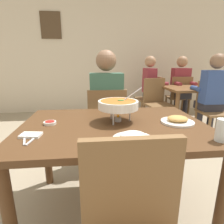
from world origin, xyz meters
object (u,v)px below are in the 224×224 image
(dining_table_main, at_px, (114,137))
(patron_bg_right, at_px, (151,84))
(drink_glass, at_px, (222,131))
(patron_bg_left, at_px, (212,92))
(appetizer_plate, at_px, (177,120))
(chair_bg_corner, at_px, (156,100))
(curry_bowl, at_px, (118,105))
(chair_bg_left, at_px, (212,107))
(chair_bg_middle, at_px, (179,95))
(diner_main, at_px, (106,102))
(patron_bg_middle, at_px, (181,84))
(chair_diner_main, at_px, (107,122))
(chair_bg_right, at_px, (152,95))
(sauce_dish, at_px, (50,123))
(rice_plate, at_px, (133,138))
(dining_table_far, at_px, (192,94))

(dining_table_main, distance_m, patron_bg_right, 2.65)
(drink_glass, height_order, patron_bg_left, patron_bg_left)
(appetizer_plate, xyz_separation_m, chair_bg_corner, (0.55, 2.02, -0.26))
(appetizer_plate, distance_m, drink_glass, 0.35)
(curry_bowl, bearing_deg, chair_bg_left, 37.89)
(chair_bg_middle, bearing_deg, diner_main, -135.47)
(chair_bg_left, distance_m, patron_bg_middle, 1.11)
(patron_bg_middle, bearing_deg, patron_bg_left, -91.15)
(chair_diner_main, xyz_separation_m, drink_glass, (0.57, -1.12, 0.29))
(chair_bg_right, bearing_deg, chair_diner_main, -122.57)
(drink_glass, relative_size, chair_bg_middle, 0.14)
(chair_bg_corner, height_order, patron_bg_middle, patron_bg_middle)
(dining_table_main, bearing_deg, chair_bg_middle, 55.40)
(sauce_dish, relative_size, drink_glass, 0.69)
(diner_main, height_order, chair_bg_right, diner_main)
(rice_plate, bearing_deg, chair_bg_left, 45.57)
(patron_bg_left, bearing_deg, chair_bg_middle, 89.28)
(chair_bg_corner, bearing_deg, drink_glass, -100.83)
(dining_table_main, relative_size, chair_diner_main, 1.49)
(diner_main, distance_m, patron_bg_right, 1.95)
(rice_plate, xyz_separation_m, chair_bg_right, (1.01, 2.77, -0.26))
(rice_plate, height_order, patron_bg_left, patron_bg_left)
(chair_bg_right, bearing_deg, drink_glass, -100.31)
(dining_table_main, height_order, sauce_dish, sauce_dish)
(diner_main, height_order, rice_plate, diner_main)
(chair_bg_right, distance_m, chair_bg_corner, 0.47)
(appetizer_plate, distance_m, sauce_dish, 0.94)
(dining_table_main, xyz_separation_m, drink_glass, (0.57, -0.36, 0.16))
(dining_table_main, xyz_separation_m, rice_plate, (0.07, -0.31, 0.12))
(dining_table_main, bearing_deg, patron_bg_middle, 55.15)
(diner_main, distance_m, chair_bg_corner, 1.60)
(rice_plate, distance_m, chair_bg_left, 2.36)
(curry_bowl, bearing_deg, patron_bg_middle, 55.10)
(patron_bg_middle, bearing_deg, drink_glass, -111.96)
(chair_diner_main, height_order, sauce_dish, chair_diner_main)
(appetizer_plate, distance_m, patron_bg_middle, 2.76)
(sauce_dish, distance_m, chair_bg_corner, 2.47)
(chair_diner_main, bearing_deg, patron_bg_right, 57.99)
(chair_diner_main, bearing_deg, dining_table_far, 34.39)
(dining_table_far, xyz_separation_m, patron_bg_middle, (0.03, 0.54, 0.13))
(appetizer_plate, relative_size, patron_bg_right, 0.18)
(curry_bowl, distance_m, patron_bg_middle, 2.92)
(patron_bg_middle, distance_m, patron_bg_right, 0.66)
(dining_table_main, bearing_deg, rice_plate, -76.90)
(chair_diner_main, bearing_deg, sauce_dish, -123.03)
(dining_table_main, bearing_deg, curry_bowl, 57.28)
(chair_bg_right, height_order, chair_bg_corner, same)
(chair_diner_main, relative_size, dining_table_far, 0.90)
(chair_diner_main, xyz_separation_m, rice_plate, (0.07, -1.07, 0.26))
(drink_glass, relative_size, dining_table_far, 0.13)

